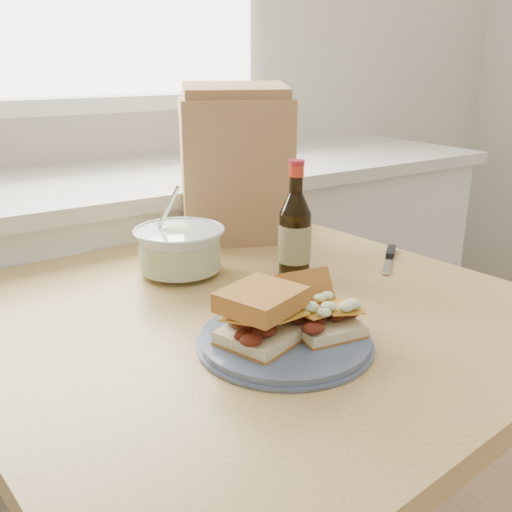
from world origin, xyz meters
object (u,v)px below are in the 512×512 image
dining_table (247,363)px  plate (285,340)px  coleslaw_bowl (180,252)px  beer_bottle (295,234)px  paper_bag (236,171)px

dining_table → plate: (-0.03, -0.16, 0.13)m
dining_table → coleslaw_bowl: (-0.03, 0.22, 0.17)m
beer_bottle → coleslaw_bowl: bearing=141.5°
plate → coleslaw_bowl: 0.39m
plate → coleslaw_bowl: coleslaw_bowl is taller
coleslaw_bowl → beer_bottle: bearing=-36.7°
coleslaw_bowl → beer_bottle: 0.25m
plate → paper_bag: size_ratio=0.79×
dining_table → paper_bag: paper_bag is taller
plate → coleslaw_bowl: (0.00, 0.38, 0.04)m
dining_table → coleslaw_bowl: coleslaw_bowl is taller
dining_table → coleslaw_bowl: size_ratio=5.69×
plate → beer_bottle: (0.20, 0.24, 0.08)m
dining_table → paper_bag: (0.21, 0.38, 0.29)m
beer_bottle → dining_table: bearing=-157.4°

